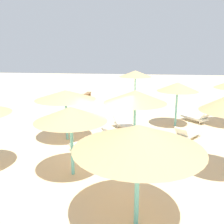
# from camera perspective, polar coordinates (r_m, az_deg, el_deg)

# --- Properties ---
(ground_plane) EXTENTS (80.00, 80.00, 0.00)m
(ground_plane) POSITION_cam_1_polar(r_m,az_deg,el_deg) (10.65, -2.24, -10.18)
(ground_plane) COLOR beige
(parasol_0) EXTENTS (3.19, 3.19, 2.70)m
(parasol_0) POSITION_cam_1_polar(r_m,az_deg,el_deg) (5.77, 6.28, -5.96)
(parasol_0) COLOR #6BC6BC
(parasol_0) RESTS_ON ground
(parasol_1) EXTENTS (2.79, 2.79, 2.88)m
(parasol_1) POSITION_cam_1_polar(r_m,az_deg,el_deg) (20.62, 5.58, 9.02)
(parasol_1) COLOR #6BC6BC
(parasol_1) RESTS_ON ground
(parasol_2) EXTENTS (2.42, 2.42, 2.65)m
(parasol_2) POSITION_cam_1_polar(r_m,az_deg,el_deg) (14.70, 15.32, 5.75)
(parasol_2) COLOR #6BC6BC
(parasol_2) RESTS_ON ground
(parasol_4) EXTENTS (3.00, 3.00, 2.55)m
(parasol_4) POSITION_cam_1_polar(r_m,az_deg,el_deg) (12.09, -11.02, 3.98)
(parasol_4) COLOR #6BC6BC
(parasol_4) RESTS_ON ground
(parasol_6) EXTENTS (3.02, 3.02, 2.61)m
(parasol_6) POSITION_cam_1_polar(r_m,az_deg,el_deg) (11.49, 5.53, 3.64)
(parasol_6) COLOR #6BC6BC
(parasol_6) RESTS_ON ground
(parasol_8) EXTENTS (2.55, 2.55, 2.54)m
(parasol_8) POSITION_cam_1_polar(r_m,az_deg,el_deg) (8.42, -9.80, -0.53)
(parasol_8) COLOR #6BC6BC
(parasol_8) RESTS_ON ground
(lounger_1) EXTENTS (0.79, 1.93, 0.73)m
(lounger_1) POSITION_cam_1_polar(r_m,az_deg,el_deg) (20.57, 1.15, 2.65)
(lounger_1) COLOR silver
(lounger_1) RESTS_ON ground
(lounger_2) EXTENTS (1.62, 1.85, 0.81)m
(lounger_2) POSITION_cam_1_polar(r_m,az_deg,el_deg) (12.92, 17.60, -4.88)
(lounger_2) COLOR silver
(lounger_2) RESTS_ON ground
(lounger_3) EXTENTS (1.71, 1.83, 0.76)m
(lounger_3) POSITION_cam_1_polar(r_m,az_deg,el_deg) (16.25, 19.34, -1.21)
(lounger_3) COLOR silver
(lounger_3) RESTS_ON ground
(lounger_4) EXTENTS (1.77, 1.80, 0.74)m
(lounger_4) POSITION_cam_1_polar(r_m,az_deg,el_deg) (11.35, -4.97, -6.91)
(lounger_4) COLOR silver
(lounger_4) RESTS_ON ground
(lounger_6) EXTENTS (1.65, 1.88, 0.75)m
(lounger_6) POSITION_cam_1_polar(r_m,az_deg,el_deg) (13.86, 3.14, -2.97)
(lounger_6) COLOR silver
(lounger_6) RESTS_ON ground
(bench_0) EXTENTS (1.50, 0.42, 0.49)m
(bench_0) POSITION_cam_1_polar(r_m,az_deg,el_deg) (23.24, -8.30, 3.89)
(bench_0) COLOR brown
(bench_0) RESTS_ON ground
(bench_1) EXTENTS (0.42, 1.51, 0.49)m
(bench_1) POSITION_cam_1_polar(r_m,az_deg,el_deg) (23.83, -5.82, 4.21)
(bench_1) COLOR brown
(bench_1) RESTS_ON ground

